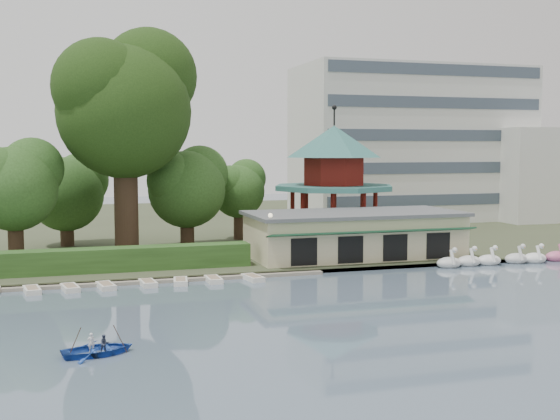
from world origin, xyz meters
name	(u,v)px	position (x,y,z in m)	size (l,w,h in m)	color
ground_plane	(343,332)	(0.00, 0.00, 0.00)	(220.00, 220.00, 0.00)	slate
shore	(185,226)	(0.00, 52.00, 0.20)	(220.00, 70.00, 0.40)	#424930
embankment	(258,274)	(0.00, 17.30, 0.15)	(220.00, 0.60, 0.30)	gray
dock	(98,283)	(-12.00, 17.20, 0.12)	(34.00, 1.60, 0.24)	gray
boathouse	(354,234)	(10.00, 21.97, 2.37)	(18.60, 9.39, 3.90)	beige
pavilion	(334,171)	(12.00, 32.00, 7.48)	(12.40, 12.40, 13.50)	beige
office_building	(432,149)	(32.67, 49.00, 9.73)	(38.00, 18.00, 20.00)	silver
hedge	(54,262)	(-15.00, 20.50, 1.30)	(30.00, 2.00, 1.80)	#315821
lamp_post	(270,230)	(1.50, 19.00, 3.34)	(0.36, 0.36, 4.28)	black
big_tree	(126,100)	(-8.84, 28.19, 13.98)	(12.69, 11.83, 20.12)	#3A281C
small_trees	(69,190)	(-13.75, 31.25, 6.07)	(39.49, 17.17, 10.32)	#3A281C
swan_boats	(536,257)	(24.77, 16.63, 0.40)	(18.16, 2.10, 1.92)	silver
moored_rowboats	(70,288)	(-13.90, 15.83, 0.18)	(27.20, 2.67, 0.36)	white
rowboat_with_passengers	(98,345)	(-12.75, -0.41, 0.49)	(5.25, 4.16, 2.01)	#2149A9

